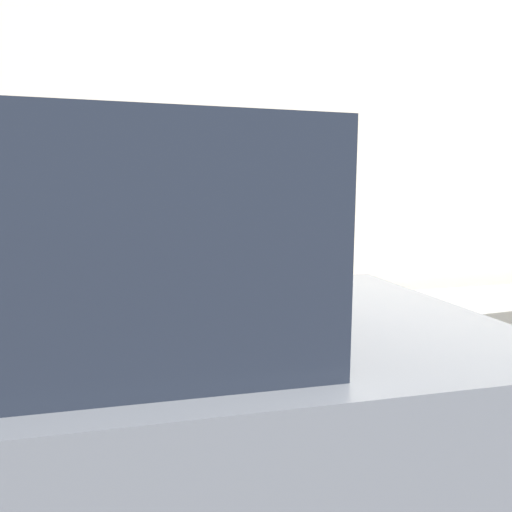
{
  "coord_description": "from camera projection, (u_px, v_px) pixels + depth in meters",
  "views": [
    {
      "loc": [
        -0.9,
        -2.23,
        1.61
      ],
      "look_at": [
        -0.09,
        0.96,
        1.18
      ],
      "focal_mm": 28.0,
      "sensor_mm": 36.0,
      "label": 1
    }
  ],
  "objects": [
    {
      "name": "ground_plane",
      "position": [
        307.0,
        456.0,
        2.57
      ],
      "size": [
        60.0,
        60.0,
        0.0
      ],
      "primitive_type": "plane",
      "color": "#47474C"
    },
    {
      "name": "parking_meter",
      "position": [
        256.0,
        255.0,
        3.32
      ],
      "size": [
        0.21,
        0.15,
        1.45
      ],
      "color": "gray",
      "rests_on": "sidewalk"
    },
    {
      "name": "sidewalk",
      "position": [
        238.0,
        336.0,
        4.67
      ],
      "size": [
        24.0,
        2.8,
        0.14
      ],
      "color": "#9E9B96",
      "rests_on": "ground_plane"
    },
    {
      "name": "building_facade",
      "position": [
        211.0,
        100.0,
        6.15
      ],
      "size": [
        24.0,
        0.3,
        6.4
      ],
      "color": "beige",
      "rests_on": "ground_plane"
    }
  ]
}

